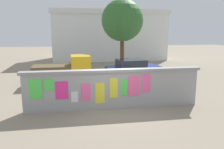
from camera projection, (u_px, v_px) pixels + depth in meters
name	position (u px, v px, depth m)	size (l,w,h in m)	color
ground	(96.00, 74.00, 18.24)	(60.00, 60.00, 0.00)	gray
poster_wall	(113.00, 88.00, 10.32)	(7.97, 0.42, 1.78)	#9D9D9D
auto_rickshaw_truck	(65.00, 71.00, 14.77)	(3.63, 1.56, 1.85)	black
car_parked	(133.00, 69.00, 16.50)	(3.96, 2.09, 1.40)	black
motorcycle	(108.00, 88.00, 12.29)	(1.90, 0.56, 0.87)	black
bicycle_near	(158.00, 86.00, 13.00)	(1.67, 0.54, 0.95)	black
person_walking	(63.00, 85.00, 10.73)	(0.48, 0.48, 1.62)	#D83F72
tree_roadside	(122.00, 21.00, 19.01)	(3.43, 3.43, 5.91)	brown
building_background	(109.00, 35.00, 27.17)	(12.87, 5.60, 5.56)	white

